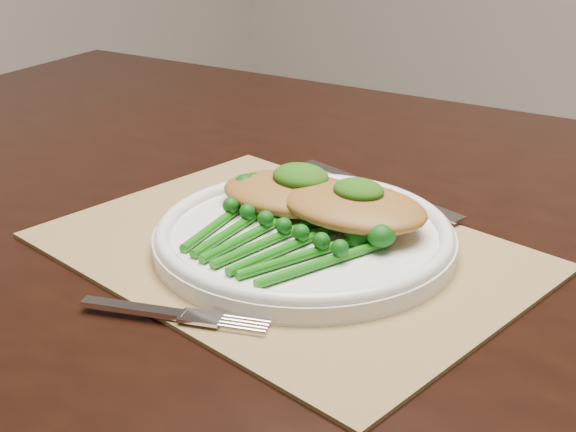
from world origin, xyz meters
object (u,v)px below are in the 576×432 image
Objects in this scene: placemat at (286,251)px; broccolini_bundle at (268,241)px; chicken_fillet_left at (293,194)px; dinner_plate at (304,236)px.

placemat is 2.45× the size of broccolini_bundle.
chicken_fillet_left reaches higher than placemat.
chicken_fillet_left is 0.09m from broccolini_bundle.
chicken_fillet_left is at bearing 127.60° from placemat.
chicken_fillet_left is (-0.04, 0.04, 0.02)m from dinner_plate.
broccolini_bundle is (0.04, -0.08, -0.01)m from chicken_fillet_left.
chicken_fillet_left reaches higher than broccolini_bundle.
dinner_plate is at bearing -54.85° from chicken_fillet_left.
dinner_plate is at bearing 84.95° from broccolini_bundle.
dinner_plate is 0.04m from broccolini_bundle.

